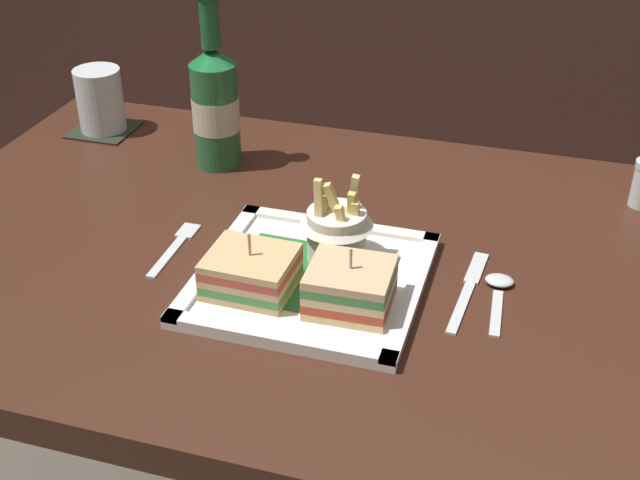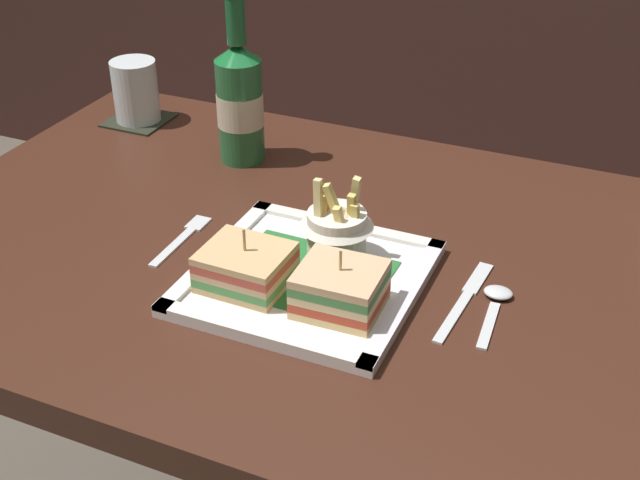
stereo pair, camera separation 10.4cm
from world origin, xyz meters
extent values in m
cube|color=#3F2016|center=(0.00, 0.00, 0.75)|extent=(1.19, 0.76, 0.04)
cylinder|color=#412E1F|center=(-0.52, 0.30, 0.36)|extent=(0.07, 0.07, 0.73)
cube|color=white|center=(0.00, -0.08, 0.77)|extent=(0.27, 0.27, 0.01)
cube|color=#266D30|center=(0.00, -0.08, 0.78)|extent=(0.19, 0.15, 0.00)
cube|color=white|center=(0.00, -0.20, 0.78)|extent=(0.27, 0.02, 0.01)
cube|color=white|center=(0.00, 0.05, 0.78)|extent=(0.27, 0.02, 0.01)
cube|color=white|center=(-0.13, -0.08, 0.78)|extent=(0.02, 0.27, 0.01)
cube|color=white|center=(0.13, -0.08, 0.78)|extent=(0.02, 0.27, 0.01)
cube|color=tan|center=(-0.06, -0.12, 0.78)|extent=(0.10, 0.09, 0.01)
cube|color=#4F8E4B|center=(-0.06, -0.12, 0.79)|extent=(0.10, 0.09, 0.01)
cube|color=tan|center=(-0.06, -0.12, 0.80)|extent=(0.10, 0.09, 0.01)
cube|color=#C54D3C|center=(-0.06, -0.12, 0.81)|extent=(0.10, 0.09, 0.01)
cube|color=#D9AE76|center=(-0.06, -0.12, 0.82)|extent=(0.10, 0.09, 0.01)
cylinder|color=tan|center=(-0.06, -0.12, 0.82)|extent=(0.00, 0.00, 0.08)
cube|color=#E4BE7C|center=(0.06, -0.12, 0.78)|extent=(0.10, 0.09, 0.01)
cube|color=#C3432C|center=(0.06, -0.12, 0.79)|extent=(0.10, 0.09, 0.01)
cube|color=#E3C08A|center=(0.06, -0.12, 0.81)|extent=(0.10, 0.09, 0.01)
cube|color=#4B8B4A|center=(0.06, -0.12, 0.82)|extent=(0.10, 0.09, 0.01)
cube|color=#DFB183|center=(0.06, -0.12, 0.83)|extent=(0.10, 0.09, 0.01)
cylinder|color=tan|center=(0.06, -0.12, 0.82)|extent=(0.00, 0.00, 0.08)
cylinder|color=silver|center=(0.02, -0.03, 0.81)|extent=(0.07, 0.07, 0.07)
cone|color=silver|center=(0.02, -0.03, 0.84)|extent=(0.09, 0.09, 0.03)
cube|color=#EAD489|center=(0.00, -0.04, 0.86)|extent=(0.01, 0.01, 0.08)
cube|color=#F4CE75|center=(0.03, -0.04, 0.84)|extent=(0.02, 0.01, 0.05)
cube|color=#E9D488|center=(0.03, -0.01, 0.85)|extent=(0.02, 0.02, 0.08)
cube|color=#E9CD6E|center=(0.04, -0.03, 0.84)|extent=(0.01, 0.01, 0.05)
cube|color=#E8B45B|center=(0.01, -0.04, 0.84)|extent=(0.01, 0.01, 0.05)
cube|color=#ECD374|center=(0.02, -0.04, 0.85)|extent=(0.03, 0.02, 0.07)
cube|color=#E2C261|center=(0.04, -0.03, 0.85)|extent=(0.01, 0.01, 0.06)
cube|color=#EDCF88|center=(-0.01, -0.02, 0.84)|extent=(0.01, 0.02, 0.05)
cylinder|color=#296739|center=(-0.24, 0.20, 0.85)|extent=(0.07, 0.07, 0.16)
cone|color=#1A6F34|center=(-0.24, 0.20, 0.94)|extent=(0.07, 0.07, 0.02)
cylinder|color=#1E5C32|center=(-0.24, 0.20, 0.99)|extent=(0.03, 0.03, 0.07)
cylinder|color=beige|center=(-0.24, 0.20, 0.85)|extent=(0.07, 0.07, 0.05)
cube|color=#26291D|center=(-0.47, 0.26, 0.77)|extent=(0.10, 0.10, 0.00)
cylinder|color=silver|center=(-0.47, 0.26, 0.82)|extent=(0.08, 0.08, 0.10)
cylinder|color=silver|center=(-0.47, 0.26, 0.79)|extent=(0.07, 0.07, 0.04)
cube|color=silver|center=(-0.20, -0.08, 0.77)|extent=(0.01, 0.10, 0.00)
cube|color=silver|center=(-0.20, -0.01, 0.77)|extent=(0.02, 0.04, 0.00)
cube|color=silver|center=(0.19, -0.08, 0.77)|extent=(0.02, 0.11, 0.00)
cube|color=silver|center=(0.19, 0.01, 0.77)|extent=(0.02, 0.07, 0.00)
cube|color=silver|center=(0.23, -0.08, 0.77)|extent=(0.02, 0.09, 0.00)
ellipsoid|color=silver|center=(0.22, -0.01, 0.77)|extent=(0.04, 0.03, 0.01)
camera|label=1|loc=(0.25, -0.88, 1.35)|focal=46.80mm
camera|label=2|loc=(0.35, -0.85, 1.35)|focal=46.80mm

